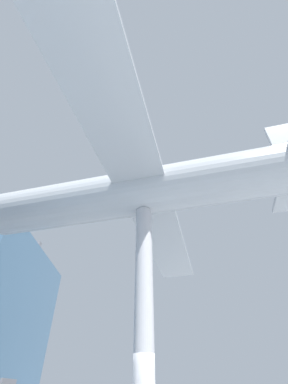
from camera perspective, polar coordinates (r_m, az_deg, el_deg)
The scene contains 2 objects.
support_pylon_central at distance 8.57m, azimuth 0.00°, elevation -24.77°, with size 0.59×0.59×7.25m.
suspended_airplane at distance 10.69m, azimuth -1.00°, elevation -0.11°, with size 19.33×14.92×3.37m.
Camera 1 is at (-8.33, -0.08, 1.59)m, focal length 24.00 mm.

